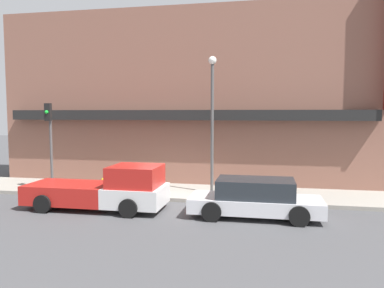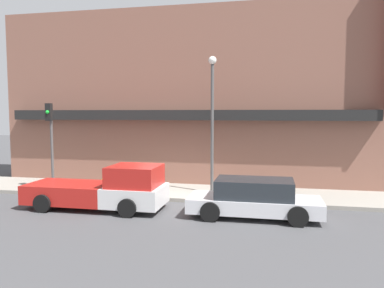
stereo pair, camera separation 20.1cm
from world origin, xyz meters
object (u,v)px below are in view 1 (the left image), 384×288
(fire_hydrant, at_px, (104,185))
(street_lamp, at_px, (212,109))
(pickup_truck, at_px, (105,190))
(parked_car, at_px, (255,198))
(traffic_light, at_px, (50,131))

(fire_hydrant, height_order, street_lamp, street_lamp)
(pickup_truck, xyz_separation_m, street_lamp, (3.75, 3.10, 3.15))
(pickup_truck, bearing_deg, parked_car, 0.51)
(pickup_truck, bearing_deg, street_lamp, 40.07)
(fire_hydrant, xyz_separation_m, street_lamp, (4.84, 0.87, 3.42))
(street_lamp, distance_m, traffic_light, 7.55)
(fire_hydrant, xyz_separation_m, traffic_light, (-2.59, -0.04, 2.43))
(pickup_truck, distance_m, traffic_light, 4.79)
(street_lamp, height_order, traffic_light, street_lamp)
(pickup_truck, relative_size, street_lamp, 0.90)
(pickup_truck, bearing_deg, fire_hydrant, 116.49)
(pickup_truck, relative_size, fire_hydrant, 8.38)
(pickup_truck, distance_m, parked_car, 5.76)
(pickup_truck, height_order, parked_car, pickup_truck)
(pickup_truck, relative_size, parked_car, 1.16)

